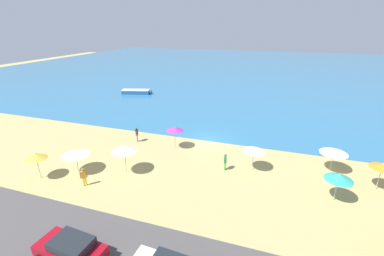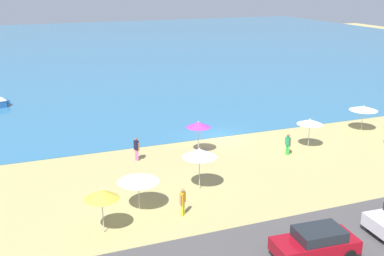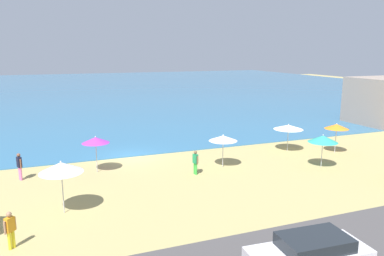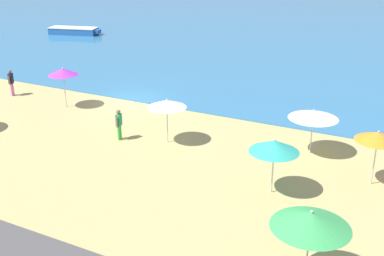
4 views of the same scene
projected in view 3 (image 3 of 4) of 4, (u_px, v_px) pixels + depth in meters
name	position (u px, v px, depth m)	size (l,w,h in m)	color
ground_plane	(132.00, 157.00, 28.69)	(160.00, 160.00, 0.00)	tan
sea	(76.00, 89.00, 78.91)	(150.00, 110.00, 0.05)	teal
beach_umbrella_1	(323.00, 139.00, 25.75)	(2.02, 2.02, 2.35)	#B2B2B7
beach_umbrella_3	(337.00, 126.00, 29.36)	(1.85, 1.85, 2.42)	#B2B2B7
beach_umbrella_4	(223.00, 138.00, 25.85)	(1.96, 1.96, 2.32)	#B2B2B7
beach_umbrella_6	(96.00, 140.00, 24.67)	(1.82, 1.82, 2.49)	#B2B2B7
beach_umbrella_7	(61.00, 167.00, 18.34)	(2.14, 2.14, 2.72)	#B2B2B7
beach_umbrella_8	(288.00, 127.00, 30.09)	(2.36, 2.36, 2.23)	#B2B2B7
bather_0	(10.00, 228.00, 15.25)	(0.44, 0.42, 1.62)	yellow
bather_1	(195.00, 161.00, 24.50)	(0.30, 0.56, 1.62)	green
bather_2	(19.00, 165.00, 23.41)	(0.34, 0.53, 1.74)	pink
parked_car_4	(310.00, 255.00, 13.39)	(4.49, 2.11, 1.47)	silver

